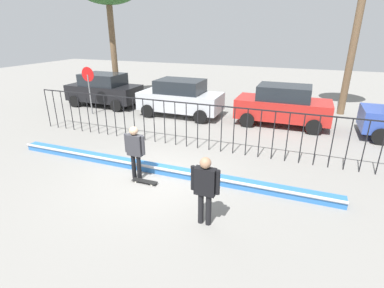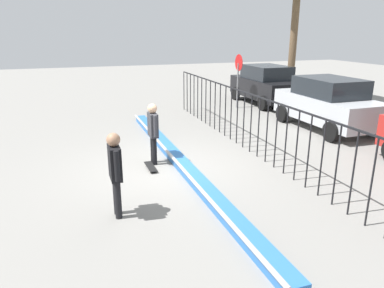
% 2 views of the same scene
% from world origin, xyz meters
% --- Properties ---
extents(ground_plane, '(60.00, 60.00, 0.00)m').
position_xyz_m(ground_plane, '(0.00, 0.00, 0.00)').
color(ground_plane, gray).
extents(bowl_coping_ledge, '(11.00, 0.40, 0.27)m').
position_xyz_m(bowl_coping_ledge, '(0.00, 0.47, 0.12)').
color(bowl_coping_ledge, '#2D6BB7').
rests_on(bowl_coping_ledge, ground).
extents(perimeter_fence, '(14.04, 0.04, 1.77)m').
position_xyz_m(perimeter_fence, '(0.00, 2.86, 1.09)').
color(perimeter_fence, black).
rests_on(perimeter_fence, ground).
extents(skateboarder, '(0.68, 0.26, 1.69)m').
position_xyz_m(skateboarder, '(-0.42, -0.15, 1.01)').
color(skateboarder, black).
rests_on(skateboarder, ground).
extents(skateboard, '(0.80, 0.20, 0.07)m').
position_xyz_m(skateboard, '(-0.05, -0.33, 0.06)').
color(skateboard, black).
rests_on(skateboard, ground).
extents(camera_operator, '(0.70, 0.26, 1.72)m').
position_xyz_m(camera_operator, '(2.27, -1.52, 1.03)').
color(camera_operator, black).
rests_on(camera_operator, ground).
extents(parked_car_black, '(4.30, 2.12, 1.90)m').
position_xyz_m(parked_car_black, '(-7.08, 7.19, 0.97)').
color(parked_car_black, black).
rests_on(parked_car_black, ground).
extents(parked_car_silver, '(4.30, 2.12, 1.90)m').
position_xyz_m(parked_car_silver, '(-1.98, 6.84, 0.97)').
color(parked_car_silver, '#B7BABF').
rests_on(parked_car_silver, ground).
extents(stop_sign, '(0.76, 0.07, 2.50)m').
position_xyz_m(stop_sign, '(-6.62, 5.41, 1.62)').
color(stop_sign, slate).
rests_on(stop_sign, ground).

